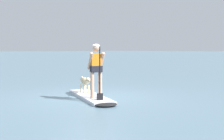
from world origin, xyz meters
TOP-DOWN VIEW (x-y plane):
  - ground_plane at (0.00, 0.00)m, footprint 400.00×400.00m
  - paddleboard at (0.21, -0.08)m, footprint 3.35×1.84m
  - person_paddler at (0.62, -0.24)m, footprint 0.68×0.59m
  - dog at (-0.55, 0.21)m, footprint 1.08×0.49m

SIDE VIEW (x-z plane):
  - ground_plane at x=0.00m, z-range 0.00..0.00m
  - paddleboard at x=0.21m, z-range 0.00..0.10m
  - dog at x=-0.55m, z-range 0.20..0.78m
  - person_paddler at x=0.62m, z-range 0.24..1.94m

